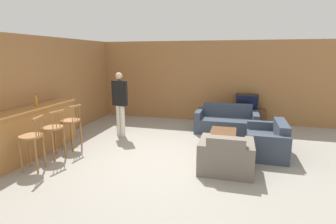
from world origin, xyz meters
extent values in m
plane|color=gray|center=(0.00, 0.00, 0.00)|extent=(24.00, 24.00, 0.00)
cube|color=#9E6B3D|center=(0.00, 3.69, 1.30)|extent=(9.40, 0.08, 2.60)
cube|color=#9E6B3D|center=(-3.19, 1.35, 1.30)|extent=(0.08, 8.69, 2.60)
cube|color=#A87038|center=(-2.85, -0.49, 0.50)|extent=(0.47, 2.60, 1.00)
cube|color=#A87038|center=(-2.85, -0.49, 1.03)|extent=(0.55, 2.66, 0.05)
cylinder|color=#996638|center=(-2.27, -1.07, 0.67)|extent=(0.50, 0.50, 0.04)
cylinder|color=#996638|center=(-2.44, -0.96, 0.33)|extent=(0.04, 0.04, 0.65)
cylinder|color=#996638|center=(-2.38, -1.25, 0.33)|extent=(0.04, 0.04, 0.65)
cylinder|color=#996638|center=(-2.16, -0.90, 0.33)|extent=(0.04, 0.04, 0.65)
cylinder|color=#996638|center=(-2.09, -1.18, 0.33)|extent=(0.04, 0.04, 0.65)
cylinder|color=#996638|center=(-2.12, -0.91, 0.85)|extent=(0.02, 0.02, 0.32)
cylinder|color=#996638|center=(-2.10, -0.99, 0.85)|extent=(0.02, 0.02, 0.32)
cylinder|color=#996638|center=(-2.09, -1.07, 0.85)|extent=(0.02, 0.02, 0.32)
cylinder|color=#996638|center=(-2.07, -1.15, 0.85)|extent=(0.02, 0.02, 0.32)
cube|color=#996638|center=(-2.10, -1.03, 1.03)|extent=(0.11, 0.35, 0.04)
cylinder|color=#996638|center=(-2.27, -0.47, 0.67)|extent=(0.50, 0.50, 0.04)
cylinder|color=#996638|center=(-2.38, -0.29, 0.33)|extent=(0.04, 0.04, 0.65)
cylinder|color=#996638|center=(-2.44, -0.57, 0.33)|extent=(0.04, 0.04, 0.65)
cylinder|color=#996638|center=(-2.09, -0.36, 0.33)|extent=(0.04, 0.04, 0.65)
cylinder|color=#996638|center=(-2.16, -0.64, 0.33)|extent=(0.04, 0.04, 0.65)
cylinder|color=#996638|center=(-2.07, -0.38, 0.85)|extent=(0.02, 0.02, 0.32)
cylinder|color=#996638|center=(-2.09, -0.47, 0.85)|extent=(0.02, 0.02, 0.32)
cylinder|color=#996638|center=(-2.10, -0.55, 0.85)|extent=(0.02, 0.02, 0.32)
cylinder|color=#996638|center=(-2.12, -0.63, 0.85)|extent=(0.02, 0.02, 0.32)
cube|color=#996638|center=(-2.10, -0.51, 1.03)|extent=(0.12, 0.35, 0.04)
cylinder|color=#996638|center=(-2.27, 0.14, 0.67)|extent=(0.47, 0.47, 0.04)
cylinder|color=#996638|center=(-2.39, 0.31, 0.33)|extent=(0.04, 0.04, 0.65)
cylinder|color=#996638|center=(-2.43, 0.02, 0.33)|extent=(0.04, 0.04, 0.65)
cylinder|color=#996638|center=(-2.10, 0.27, 0.33)|extent=(0.04, 0.04, 0.65)
cylinder|color=#996638|center=(-2.14, -0.02, 0.33)|extent=(0.04, 0.04, 0.65)
cylinder|color=#996638|center=(-2.08, 0.24, 0.85)|extent=(0.02, 0.02, 0.32)
cylinder|color=#996638|center=(-2.09, 0.16, 0.85)|extent=(0.02, 0.02, 0.32)
cylinder|color=#996638|center=(-2.10, 0.08, 0.85)|extent=(0.02, 0.02, 0.32)
cylinder|color=#996638|center=(-2.11, 0.00, 0.85)|extent=(0.02, 0.02, 0.32)
cube|color=#996638|center=(-2.09, 0.12, 1.03)|extent=(0.08, 0.36, 0.04)
cube|color=#384251|center=(1.16, 2.43, 0.20)|extent=(1.39, 0.87, 0.40)
cube|color=#384251|center=(1.16, 2.76, 0.59)|extent=(1.39, 0.22, 0.37)
cube|color=#384251|center=(0.38, 2.43, 0.30)|extent=(0.16, 0.87, 0.61)
cube|color=#384251|center=(1.93, 2.43, 0.30)|extent=(0.16, 0.87, 0.61)
cube|color=#70665B|center=(1.27, -0.15, 0.20)|extent=(0.67, 0.83, 0.40)
cube|color=#70665B|center=(1.27, -0.45, 0.58)|extent=(0.67, 0.22, 0.35)
cube|color=#70665B|center=(1.69, -0.15, 0.30)|extent=(0.16, 0.83, 0.59)
cube|color=#70665B|center=(0.86, -0.15, 0.30)|extent=(0.16, 0.83, 0.59)
cube|color=#384251|center=(2.09, 0.99, 0.20)|extent=(0.80, 1.02, 0.40)
cube|color=#384251|center=(2.38, 0.99, 0.57)|extent=(0.22, 1.02, 0.34)
cube|color=#384251|center=(2.09, 1.58, 0.29)|extent=(0.80, 0.16, 0.59)
cube|color=#384251|center=(2.09, 0.40, 0.29)|extent=(0.80, 0.16, 0.59)
cube|color=brown|center=(1.14, 1.11, 0.36)|extent=(0.60, 1.07, 0.04)
cube|color=brown|center=(0.88, 0.61, 0.17)|extent=(0.06, 0.06, 0.34)
cube|color=brown|center=(1.40, 0.61, 0.17)|extent=(0.06, 0.06, 0.34)
cube|color=brown|center=(0.88, 1.60, 0.17)|extent=(0.06, 0.06, 0.34)
cube|color=brown|center=(1.40, 1.60, 0.17)|extent=(0.06, 0.06, 0.34)
cube|color=#513823|center=(1.71, 3.33, 0.26)|extent=(1.16, 0.54, 0.52)
cube|color=black|center=(1.71, 3.33, 0.75)|extent=(0.65, 0.42, 0.47)
cube|color=black|center=(1.71, 3.12, 0.75)|extent=(0.58, 0.01, 0.40)
cylinder|color=#B27A23|center=(-2.82, -0.24, 1.15)|extent=(0.06, 0.06, 0.19)
cone|color=#B27A23|center=(-2.82, -0.24, 1.28)|extent=(0.06, 0.06, 0.08)
cylinder|color=black|center=(-2.82, -0.24, 1.33)|extent=(0.02, 0.02, 0.02)
cylinder|color=silver|center=(-1.53, 1.36, 0.42)|extent=(0.12, 0.12, 0.84)
cylinder|color=silver|center=(-1.66, 1.39, 0.42)|extent=(0.12, 0.12, 0.84)
cube|color=black|center=(-1.59, 1.37, 1.17)|extent=(0.41, 0.24, 0.66)
cylinder|color=black|center=(-1.39, 1.32, 1.20)|extent=(0.08, 0.08, 0.61)
cylinder|color=black|center=(-1.80, 1.42, 1.20)|extent=(0.08, 0.08, 0.61)
sphere|color=tan|center=(-1.59, 1.37, 1.62)|extent=(0.19, 0.19, 0.19)
camera|label=1|loc=(1.42, -4.92, 2.17)|focal=28.00mm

